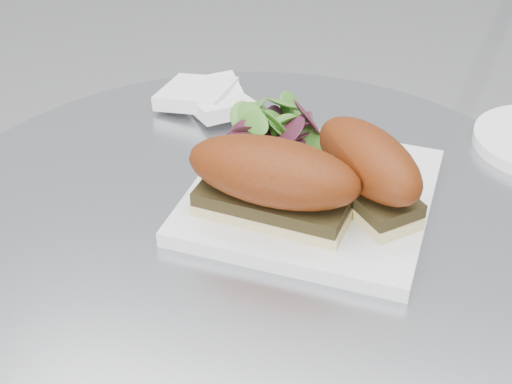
# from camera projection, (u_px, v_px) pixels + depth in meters

# --- Properties ---
(plate) EXTENTS (0.25, 0.25, 0.02)m
(plate) POSITION_uv_depth(u_px,v_px,m) (311.00, 195.00, 0.73)
(plate) COLOR white
(plate) RESTS_ON table
(sandwich_left) EXTENTS (0.18, 0.09, 0.08)m
(sandwich_left) POSITION_uv_depth(u_px,v_px,m) (273.00, 179.00, 0.67)
(sandwich_left) COLOR #DBCF88
(sandwich_left) RESTS_ON plate
(sandwich_right) EXTENTS (0.15, 0.15, 0.08)m
(sandwich_right) POSITION_uv_depth(u_px,v_px,m) (368.00, 167.00, 0.68)
(sandwich_right) COLOR #DBCF88
(sandwich_right) RESTS_ON plate
(salad) EXTENTS (0.12, 0.12, 0.05)m
(salad) POSITION_uv_depth(u_px,v_px,m) (281.00, 127.00, 0.78)
(salad) COLOR #569530
(salad) RESTS_ON plate
(napkin) EXTENTS (0.14, 0.14, 0.02)m
(napkin) POSITION_uv_depth(u_px,v_px,m) (209.00, 104.00, 0.89)
(napkin) COLOR white
(napkin) RESTS_ON table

